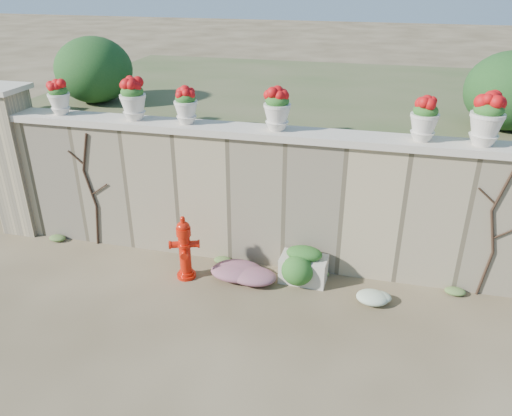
# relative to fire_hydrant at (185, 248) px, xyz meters

# --- Properties ---
(ground) EXTENTS (80.00, 80.00, 0.00)m
(ground) POSITION_rel_fire_hydrant_xyz_m (0.91, -1.01, -0.50)
(ground) COLOR #4A3D25
(ground) RESTS_ON ground
(stone_wall) EXTENTS (8.00, 0.40, 2.00)m
(stone_wall) POSITION_rel_fire_hydrant_xyz_m (0.91, 0.79, 0.50)
(stone_wall) COLOR tan
(stone_wall) RESTS_ON ground
(wall_cap) EXTENTS (8.10, 0.52, 0.10)m
(wall_cap) POSITION_rel_fire_hydrant_xyz_m (0.91, 0.79, 1.55)
(wall_cap) COLOR beige
(wall_cap) RESTS_ON stone_wall
(gate_pillar) EXTENTS (0.72, 0.72, 2.48)m
(gate_pillar) POSITION_rel_fire_hydrant_xyz_m (-3.24, 0.79, 0.76)
(gate_pillar) COLOR tan
(gate_pillar) RESTS_ON ground
(raised_fill) EXTENTS (9.00, 6.00, 2.00)m
(raised_fill) POSITION_rel_fire_hydrant_xyz_m (0.91, 3.99, 0.50)
(raised_fill) COLOR #384C23
(raised_fill) RESTS_ON ground
(back_shrub_left) EXTENTS (1.30, 1.30, 1.10)m
(back_shrub_left) POSITION_rel_fire_hydrant_xyz_m (-2.29, 1.99, 2.05)
(back_shrub_left) COLOR #143814
(back_shrub_left) RESTS_ON raised_fill
(back_shrub_right) EXTENTS (1.30, 1.30, 1.10)m
(back_shrub_right) POSITION_rel_fire_hydrant_xyz_m (4.31, 1.99, 2.05)
(back_shrub_right) COLOR #143814
(back_shrub_right) RESTS_ON raised_fill
(vine_left) EXTENTS (0.60, 0.04, 1.91)m
(vine_left) POSITION_rel_fire_hydrant_xyz_m (-1.76, 0.57, 0.49)
(vine_left) COLOR black
(vine_left) RESTS_ON ground
(vine_right) EXTENTS (0.60, 0.04, 1.91)m
(vine_right) POSITION_rel_fire_hydrant_xyz_m (4.14, 0.57, 0.49)
(vine_right) COLOR black
(vine_right) RESTS_ON ground
(fire_hydrant) EXTENTS (0.43, 0.31, 0.99)m
(fire_hydrant) POSITION_rel_fire_hydrant_xyz_m (0.00, 0.00, 0.00)
(fire_hydrant) COLOR red
(fire_hydrant) RESTS_ON ground
(planter_box) EXTENTS (0.68, 0.42, 0.55)m
(planter_box) POSITION_rel_fire_hydrant_xyz_m (1.69, 0.32, -0.24)
(planter_box) COLOR beige
(planter_box) RESTS_ON ground
(green_shrub) EXTENTS (0.62, 0.56, 0.59)m
(green_shrub) POSITION_rel_fire_hydrant_xyz_m (1.67, 0.20, -0.20)
(green_shrub) COLOR #1E5119
(green_shrub) RESTS_ON ground
(magenta_clump) EXTENTS (0.97, 0.65, 0.26)m
(magenta_clump) POSITION_rel_fire_hydrant_xyz_m (0.87, 0.15, -0.37)
(magenta_clump) COLOR #B2237B
(magenta_clump) RESTS_ON ground
(white_flowers) EXTENTS (0.55, 0.44, 0.20)m
(white_flowers) POSITION_rel_fire_hydrant_xyz_m (2.80, -0.00, -0.40)
(white_flowers) COLOR white
(white_flowers) RESTS_ON ground
(urn_pot_0) EXTENTS (0.33, 0.33, 0.52)m
(urn_pot_0) POSITION_rel_fire_hydrant_xyz_m (-2.21, 0.79, 1.86)
(urn_pot_0) COLOR beige
(urn_pot_0) RESTS_ON wall_cap
(urn_pot_1) EXTENTS (0.38, 0.38, 0.60)m
(urn_pot_1) POSITION_rel_fire_hydrant_xyz_m (-0.98, 0.79, 1.90)
(urn_pot_1) COLOR beige
(urn_pot_1) RESTS_ON wall_cap
(urn_pot_2) EXTENTS (0.34, 0.34, 0.53)m
(urn_pot_2) POSITION_rel_fire_hydrant_xyz_m (-0.16, 0.79, 1.86)
(urn_pot_2) COLOR beige
(urn_pot_2) RESTS_ON wall_cap
(urn_pot_3) EXTENTS (0.37, 0.37, 0.59)m
(urn_pot_3) POSITION_rel_fire_hydrant_xyz_m (1.16, 0.79, 1.89)
(urn_pot_3) COLOR beige
(urn_pot_3) RESTS_ON wall_cap
(urn_pot_4) EXTENTS (0.36, 0.36, 0.57)m
(urn_pot_4) POSITION_rel_fire_hydrant_xyz_m (3.08, 0.79, 1.88)
(urn_pot_4) COLOR beige
(urn_pot_4) RESTS_ON wall_cap
(urn_pot_5) EXTENTS (0.42, 0.42, 0.66)m
(urn_pot_5) POSITION_rel_fire_hydrant_xyz_m (3.82, 0.79, 1.93)
(urn_pot_5) COLOR beige
(urn_pot_5) RESTS_ON wall_cap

